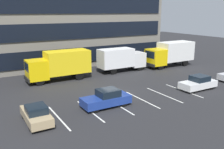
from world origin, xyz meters
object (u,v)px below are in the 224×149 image
(sedan_navy, at_px, (106,99))
(sedan_white, at_px, (198,83))
(box_truck_white, at_px, (121,59))
(sedan_tan, at_px, (36,114))
(box_truck_yellow, at_px, (171,53))
(box_truck_yellow_all, at_px, (60,64))

(sedan_navy, bearing_deg, sedan_white, -3.17)
(box_truck_white, relative_size, sedan_navy, 1.60)
(sedan_navy, height_order, sedan_tan, sedan_navy)
(sedan_white, height_order, sedan_tan, sedan_white)
(box_truck_white, xyz_separation_m, sedan_navy, (-8.46, -10.87, -1.11))
(box_truck_white, bearing_deg, sedan_navy, -127.89)
(sedan_white, xyz_separation_m, sedan_tan, (-17.49, 0.40, -0.05))
(box_truck_white, xyz_separation_m, box_truck_yellow, (8.45, -0.95, 0.25))
(box_truck_yellow, xyz_separation_m, sedan_tan, (-23.21, -10.14, -1.43))
(sedan_white, bearing_deg, box_truck_yellow_all, 136.21)
(sedan_navy, bearing_deg, box_truck_white, 52.11)
(box_truck_yellow_all, bearing_deg, box_truck_white, 1.02)
(sedan_white, distance_m, sedan_tan, 17.50)
(box_truck_yellow_all, distance_m, box_truck_yellow, 17.55)
(box_truck_white, height_order, sedan_white, box_truck_white)
(box_truck_yellow_all, bearing_deg, sedan_tan, -117.45)
(sedan_white, relative_size, sedan_tan, 1.08)
(sedan_tan, bearing_deg, sedan_white, -1.32)
(box_truck_white, xyz_separation_m, sedan_white, (2.74, -11.49, -1.13))
(box_truck_yellow, height_order, sedan_white, box_truck_yellow)
(box_truck_yellow_all, xyz_separation_m, sedan_tan, (-5.68, -10.93, -1.37))
(box_truck_yellow_all, distance_m, box_truck_white, 9.08)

